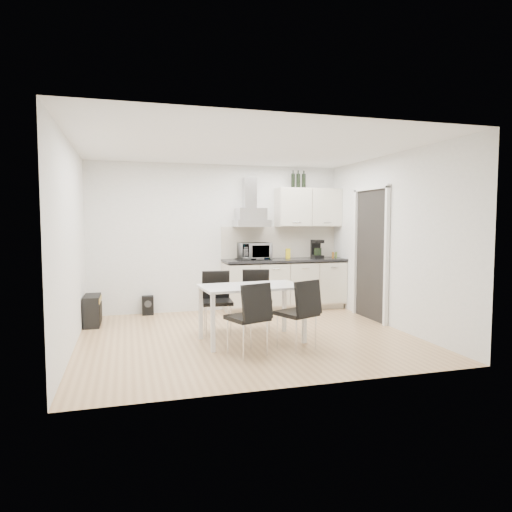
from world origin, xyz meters
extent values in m
plane|color=tan|center=(0.00, 0.00, 0.00)|extent=(4.50, 4.50, 0.00)
cube|color=white|center=(0.00, 2.00, 1.30)|extent=(4.50, 0.10, 2.60)
cube|color=white|center=(0.00, -2.00, 1.30)|extent=(4.50, 0.10, 2.60)
cube|color=white|center=(-2.25, 0.00, 1.30)|extent=(0.10, 4.00, 2.60)
cube|color=white|center=(2.25, 0.00, 1.30)|extent=(0.10, 4.00, 2.60)
plane|color=white|center=(0.00, 0.00, 2.60)|extent=(4.50, 4.50, 0.00)
cube|color=white|center=(2.21, 0.55, 1.05)|extent=(0.08, 1.04, 2.10)
cube|color=beige|center=(1.15, 1.74, 0.05)|extent=(2.16, 0.52, 0.10)
cube|color=beige|center=(1.15, 1.70, 0.48)|extent=(2.20, 0.60, 0.76)
cube|color=black|center=(1.15, 1.69, 0.90)|extent=(2.22, 0.64, 0.04)
cube|color=beige|center=(1.15, 1.99, 1.21)|extent=(2.20, 0.02, 0.58)
cube|color=beige|center=(1.65, 1.82, 1.85)|extent=(1.20, 0.35, 0.70)
cube|color=silver|center=(0.55, 1.78, 1.65)|extent=(0.60, 0.46, 0.30)
cube|color=silver|center=(0.55, 1.89, 2.10)|extent=(0.22, 0.20, 0.55)
imported|color=silver|center=(0.58, 1.68, 1.10)|extent=(0.56, 0.32, 0.37)
cube|color=yellow|center=(1.25, 1.80, 1.01)|extent=(0.08, 0.04, 0.18)
cylinder|color=brown|center=(2.08, 1.65, 0.98)|extent=(0.04, 0.04, 0.11)
cylinder|color=#4C6626|center=(2.14, 1.65, 0.98)|extent=(0.04, 0.04, 0.11)
cylinder|color=black|center=(1.35, 1.82, 2.36)|extent=(0.07, 0.07, 0.32)
cylinder|color=black|center=(1.45, 1.82, 2.36)|extent=(0.07, 0.07, 0.32)
cylinder|color=black|center=(1.56, 1.82, 2.36)|extent=(0.07, 0.07, 0.32)
cube|color=white|center=(0.00, -0.24, 0.73)|extent=(1.38, 0.85, 0.03)
cube|color=white|center=(-0.59, -0.62, 0.36)|extent=(0.05, 0.05, 0.72)
cube|color=white|center=(0.64, -0.53, 0.36)|extent=(0.05, 0.05, 0.72)
cube|color=white|center=(-0.64, 0.04, 0.36)|extent=(0.05, 0.05, 0.72)
cube|color=white|center=(0.59, 0.13, 0.36)|extent=(0.05, 0.05, 0.72)
cube|color=black|center=(-2.11, 1.30, 0.23)|extent=(0.24, 0.56, 0.47)
cube|color=gold|center=(-1.99, 1.30, 0.40)|extent=(0.02, 0.50, 0.07)
cube|color=black|center=(-1.26, 1.90, 0.16)|extent=(0.20, 0.17, 0.32)
camera|label=1|loc=(-1.59, -6.03, 1.60)|focal=32.00mm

